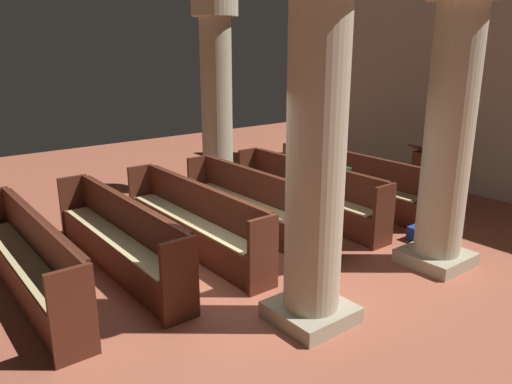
% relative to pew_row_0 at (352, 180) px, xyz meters
% --- Properties ---
extents(ground_plane, '(19.20, 19.20, 0.00)m').
position_rel_pew_row_0_xyz_m(ground_plane, '(1.01, -3.50, -0.50)').
color(ground_plane, '#AD5B42').
extents(back_wall, '(10.00, 0.16, 4.50)m').
position_rel_pew_row_0_xyz_m(back_wall, '(1.01, 2.58, 1.75)').
color(back_wall, beige).
rests_on(back_wall, ground).
extents(pew_row_0, '(3.35, 0.46, 0.96)m').
position_rel_pew_row_0_xyz_m(pew_row_0, '(0.00, 0.00, 0.00)').
color(pew_row_0, '#562819').
rests_on(pew_row_0, ground).
extents(pew_row_1, '(3.35, 0.46, 0.96)m').
position_rel_pew_row_0_xyz_m(pew_row_1, '(0.00, -1.14, 0.00)').
color(pew_row_1, '#562819').
rests_on(pew_row_1, ground).
extents(pew_row_2, '(3.35, 0.47, 0.96)m').
position_rel_pew_row_0_xyz_m(pew_row_2, '(0.00, -2.27, 0.00)').
color(pew_row_2, '#562819').
rests_on(pew_row_2, ground).
extents(pew_row_3, '(3.35, 0.46, 0.96)m').
position_rel_pew_row_0_xyz_m(pew_row_3, '(0.00, -3.41, 0.00)').
color(pew_row_3, '#562819').
rests_on(pew_row_3, ground).
extents(pew_row_4, '(3.35, 0.46, 0.96)m').
position_rel_pew_row_0_xyz_m(pew_row_4, '(0.00, -4.54, 0.00)').
color(pew_row_4, '#562819').
rests_on(pew_row_4, ground).
extents(pew_row_5, '(3.35, 0.47, 0.96)m').
position_rel_pew_row_0_xyz_m(pew_row_5, '(0.00, -5.68, 0.00)').
color(pew_row_5, '#562819').
rests_on(pew_row_5, ground).
extents(pillar_aisle_side, '(0.89, 0.89, 3.72)m').
position_rel_pew_row_0_xyz_m(pillar_aisle_side, '(2.47, -1.04, 1.43)').
color(pillar_aisle_side, tan).
rests_on(pillar_aisle_side, ground).
extents(pillar_far_side, '(0.89, 0.89, 3.72)m').
position_rel_pew_row_0_xyz_m(pillar_far_side, '(-2.42, -1.35, 1.43)').
color(pillar_far_side, tan).
rests_on(pillar_far_side, ground).
extents(pillar_aisle_rear, '(0.88, 0.88, 3.72)m').
position_rel_pew_row_0_xyz_m(pillar_aisle_rear, '(2.47, -3.42, 1.43)').
color(pillar_aisle_rear, tan).
rests_on(pillar_aisle_rear, ground).
extents(lectern, '(0.48, 0.45, 1.08)m').
position_rel_pew_row_0_xyz_m(lectern, '(0.56, 1.35, -0.05)').
color(lectern, brown).
rests_on(lectern, ground).
extents(hymn_book, '(0.16, 0.22, 0.03)m').
position_rel_pew_row_0_xyz_m(hymn_book, '(0.64, -0.95, 0.48)').
color(hymn_book, '#194723').
rests_on(hymn_book, pew_row_1).
extents(kneeler_box_blue, '(0.32, 0.29, 0.22)m').
position_rel_pew_row_0_xyz_m(kneeler_box_blue, '(1.85, -0.49, -0.39)').
color(kneeler_box_blue, navy).
rests_on(kneeler_box_blue, ground).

